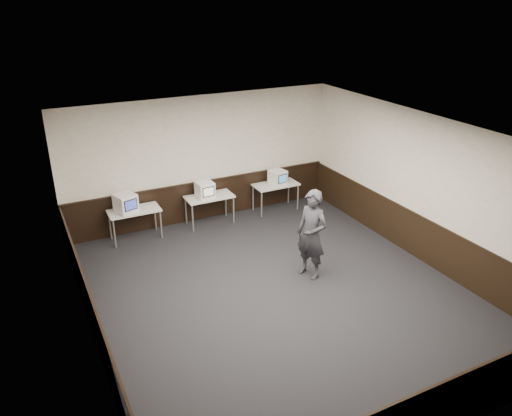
{
  "coord_description": "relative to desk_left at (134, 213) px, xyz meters",
  "views": [
    {
      "loc": [
        -4.12,
        -7.25,
        5.51
      ],
      "look_at": [
        0.31,
        1.6,
        1.15
      ],
      "focal_mm": 35.0,
      "sensor_mm": 36.0,
      "label": 1
    }
  ],
  "objects": [
    {
      "name": "floor",
      "position": [
        1.9,
        -3.6,
        -0.68
      ],
      "size": [
        8.0,
        8.0,
        0.0
      ],
      "primitive_type": "plane",
      "color": "black",
      "rests_on": "ground"
    },
    {
      "name": "ceiling",
      "position": [
        1.9,
        -3.6,
        2.52
      ],
      "size": [
        8.0,
        8.0,
        0.0
      ],
      "primitive_type": "plane",
      "rotation": [
        3.14,
        0.0,
        0.0
      ],
      "color": "white",
      "rests_on": "back_wall"
    },
    {
      "name": "back_wall",
      "position": [
        1.9,
        0.4,
        0.92
      ],
      "size": [
        7.0,
        0.0,
        7.0
      ],
      "primitive_type": "plane",
      "rotation": [
        1.57,
        0.0,
        0.0
      ],
      "color": "beige",
      "rests_on": "ground"
    },
    {
      "name": "front_wall",
      "position": [
        1.9,
        -7.6,
        0.92
      ],
      "size": [
        7.0,
        0.0,
        7.0
      ],
      "primitive_type": "plane",
      "rotation": [
        -1.57,
        0.0,
        0.0
      ],
      "color": "beige",
      "rests_on": "ground"
    },
    {
      "name": "left_wall",
      "position": [
        -1.6,
        -3.6,
        0.92
      ],
      "size": [
        0.0,
        8.0,
        8.0
      ],
      "primitive_type": "plane",
      "rotation": [
        1.57,
        0.0,
        1.57
      ],
      "color": "beige",
      "rests_on": "ground"
    },
    {
      "name": "right_wall",
      "position": [
        5.4,
        -3.6,
        0.92
      ],
      "size": [
        0.0,
        8.0,
        8.0
      ],
      "primitive_type": "plane",
      "rotation": [
        1.57,
        0.0,
        -1.57
      ],
      "color": "beige",
      "rests_on": "ground"
    },
    {
      "name": "wainscot_back",
      "position": [
        1.9,
        0.38,
        -0.18
      ],
      "size": [
        6.98,
        0.04,
        1.0
      ],
      "primitive_type": "cube",
      "color": "black",
      "rests_on": "back_wall"
    },
    {
      "name": "wainscot_front",
      "position": [
        1.9,
        -7.58,
        -0.18
      ],
      "size": [
        6.98,
        0.04,
        1.0
      ],
      "primitive_type": "cube",
      "color": "black",
      "rests_on": "front_wall"
    },
    {
      "name": "wainscot_left",
      "position": [
        -1.58,
        -3.6,
        -0.18
      ],
      "size": [
        0.04,
        7.98,
        1.0
      ],
      "primitive_type": "cube",
      "color": "black",
      "rests_on": "left_wall"
    },
    {
      "name": "wainscot_right",
      "position": [
        5.38,
        -3.6,
        -0.18
      ],
      "size": [
        0.04,
        7.98,
        1.0
      ],
      "primitive_type": "cube",
      "color": "black",
      "rests_on": "right_wall"
    },
    {
      "name": "wainscot_rail",
      "position": [
        1.9,
        0.36,
        0.34
      ],
      "size": [
        6.98,
        0.06,
        0.04
      ],
      "primitive_type": "cube",
      "color": "black",
      "rests_on": "wainscot_back"
    },
    {
      "name": "desk_left",
      "position": [
        0.0,
        0.0,
        0.0
      ],
      "size": [
        1.2,
        0.6,
        0.75
      ],
      "color": "silver",
      "rests_on": "ground"
    },
    {
      "name": "desk_center",
      "position": [
        1.9,
        0.0,
        0.0
      ],
      "size": [
        1.2,
        0.6,
        0.75
      ],
      "color": "silver",
      "rests_on": "ground"
    },
    {
      "name": "desk_right",
      "position": [
        3.8,
        0.0,
        0.0
      ],
      "size": [
        1.2,
        0.6,
        0.75
      ],
      "color": "silver",
      "rests_on": "ground"
    },
    {
      "name": "emac_left",
      "position": [
        -0.18,
        -0.03,
        0.29
      ],
      "size": [
        0.56,
        0.57,
        0.44
      ],
      "rotation": [
        0.0,
        0.0,
        0.31
      ],
      "color": "white",
      "rests_on": "desk_left"
    },
    {
      "name": "emac_center",
      "position": [
        1.78,
        -0.04,
        0.27
      ],
      "size": [
        0.43,
        0.46,
        0.41
      ],
      "rotation": [
        0.0,
        0.0,
        0.05
      ],
      "color": "white",
      "rests_on": "desk_center"
    },
    {
      "name": "emac_right",
      "position": [
        3.84,
        -0.03,
        0.26
      ],
      "size": [
        0.46,
        0.47,
        0.39
      ],
      "rotation": [
        0.0,
        0.0,
        0.19
      ],
      "color": "white",
      "rests_on": "desk_right"
    },
    {
      "name": "person",
      "position": [
        2.82,
        -3.29,
        0.27
      ],
      "size": [
        0.67,
        0.81,
        1.9
      ],
      "primitive_type": "imported",
      "rotation": [
        0.0,
        0.0,
        -1.21
      ],
      "color": "#28282E",
      "rests_on": "ground"
    }
  ]
}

